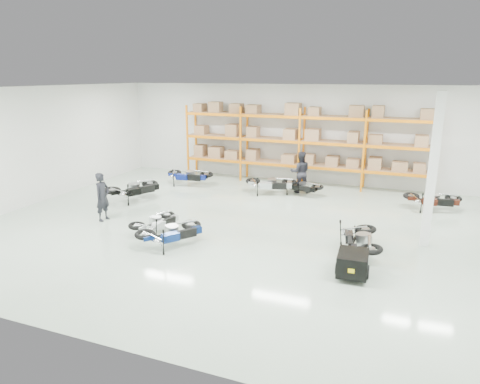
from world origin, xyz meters
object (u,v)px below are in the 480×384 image
at_px(trailer, 353,263).
at_px(person_back, 300,172).
at_px(moto_back_d, 434,196).
at_px(moto_touring_right, 360,235).
at_px(moto_back_c, 301,184).
at_px(moto_silver_left, 157,219).
at_px(person_left, 103,197).
at_px(moto_back_b, 271,181).
at_px(moto_black_far_left, 134,186).
at_px(moto_back_a, 188,173).
at_px(moto_blue_centre, 172,229).

height_order(trailer, person_back, person_back).
relative_size(trailer, moto_back_d, 0.87).
relative_size(moto_touring_right, moto_back_d, 1.03).
bearing_deg(moto_touring_right, moto_back_c, 108.18).
height_order(moto_silver_left, person_left, person_left).
bearing_deg(moto_back_b, person_back, -72.25).
xyz_separation_m(moto_silver_left, moto_black_far_left, (-2.83, 2.89, 0.13)).
relative_size(moto_silver_left, moto_back_b, 0.84).
xyz_separation_m(moto_back_a, person_left, (-0.44, -5.46, 0.27)).
height_order(moto_blue_centre, moto_black_far_left, moto_black_far_left).
bearing_deg(moto_silver_left, moto_black_far_left, -31.30).
xyz_separation_m(moto_back_b, person_back, (1.10, 0.68, 0.32)).
bearing_deg(moto_silver_left, moto_back_a, -57.22).
height_order(moto_blue_centre, moto_back_b, moto_back_b).
relative_size(moto_back_c, person_back, 0.88).
relative_size(moto_back_b, moto_back_c, 1.20).
xyz_separation_m(moto_black_far_left, moto_touring_right, (9.05, -2.23, -0.05)).
bearing_deg(moto_black_far_left, moto_touring_right, -165.84).
height_order(moto_blue_centre, person_left, person_left).
distance_m(moto_touring_right, moto_back_a, 9.72).
relative_size(trailer, person_back, 0.87).
height_order(moto_black_far_left, moto_back_b, moto_black_far_left).
relative_size(moto_silver_left, trailer, 1.01).
xyz_separation_m(moto_back_a, person_back, (5.07, 0.59, 0.31)).
relative_size(moto_touring_right, moto_back_b, 0.98).
height_order(trailer, person_left, person_left).
bearing_deg(trailer, moto_back_c, 110.14).
relative_size(trailer, moto_back_a, 0.83).
distance_m(moto_blue_centre, trailer, 5.23).
xyz_separation_m(moto_back_b, moto_back_d, (6.34, -0.03, -0.03)).
relative_size(moto_touring_right, person_left, 1.09).
height_order(moto_black_far_left, moto_back_c, moto_black_far_left).
relative_size(moto_blue_centre, person_left, 1.06).
height_order(moto_black_far_left, moto_back_d, moto_black_far_left).
height_order(moto_blue_centre, moto_silver_left, moto_blue_centre).
bearing_deg(moto_back_d, moto_blue_centre, 122.59).
xyz_separation_m(moto_silver_left, trailer, (6.22, -0.93, -0.10)).
height_order(trailer, moto_back_b, moto_back_b).
xyz_separation_m(moto_blue_centre, moto_back_a, (-2.97, 6.67, 0.03)).
distance_m(moto_back_c, person_left, 8.03).
bearing_deg(moto_back_c, moto_touring_right, -135.83).
relative_size(moto_silver_left, moto_touring_right, 0.86).
bearing_deg(moto_silver_left, moto_back_b, -94.68).
distance_m(moto_silver_left, moto_back_b, 6.15).
distance_m(moto_silver_left, moto_back_a, 6.22).
xyz_separation_m(trailer, moto_back_c, (-2.97, 7.04, 0.10)).
xyz_separation_m(moto_touring_right, moto_back_b, (-4.22, 5.15, 0.01)).
bearing_deg(person_left, moto_silver_left, -98.38).
bearing_deg(moto_back_d, moto_back_c, 77.15).
height_order(moto_touring_right, moto_back_c, moto_touring_right).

